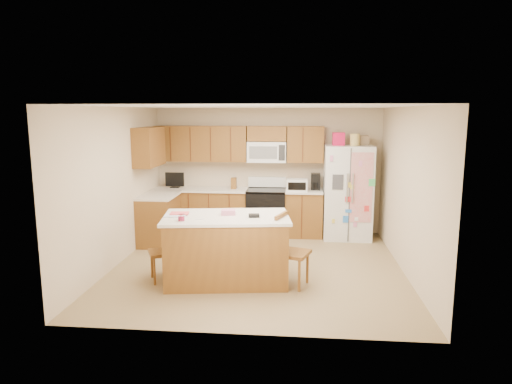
# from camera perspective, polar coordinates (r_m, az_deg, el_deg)

# --- Properties ---
(ground) EXTENTS (4.50, 4.50, 0.00)m
(ground) POSITION_cam_1_polar(r_m,az_deg,el_deg) (7.33, 0.20, -9.30)
(ground) COLOR olive
(ground) RESTS_ON ground
(room_shell) EXTENTS (4.60, 4.60, 2.52)m
(room_shell) POSITION_cam_1_polar(r_m,az_deg,el_deg) (6.99, 0.20, 1.92)
(room_shell) COLOR beige
(room_shell) RESTS_ON ground
(cabinetry) EXTENTS (3.36, 1.56, 2.15)m
(cabinetry) POSITION_cam_1_polar(r_m,az_deg,el_deg) (8.96, -5.04, 0.25)
(cabinetry) COLOR #976423
(cabinetry) RESTS_ON ground
(stove) EXTENTS (0.76, 0.65, 1.13)m
(stove) POSITION_cam_1_polar(r_m,az_deg,el_deg) (9.07, 1.29, -2.44)
(stove) COLOR black
(stove) RESTS_ON ground
(refrigerator) EXTENTS (0.90, 0.79, 2.04)m
(refrigerator) POSITION_cam_1_polar(r_m,az_deg,el_deg) (8.95, 11.36, 0.12)
(refrigerator) COLOR white
(refrigerator) RESTS_ON ground
(island) EXTENTS (1.89, 1.26, 1.06)m
(island) POSITION_cam_1_polar(r_m,az_deg,el_deg) (6.61, -3.70, -7.05)
(island) COLOR #976423
(island) RESTS_ON ground
(windsor_chair_left) EXTENTS (0.50, 0.51, 0.91)m
(windsor_chair_left) POSITION_cam_1_polar(r_m,az_deg,el_deg) (6.78, -11.43, -7.30)
(windsor_chair_left) COLOR #976423
(windsor_chair_left) RESTS_ON ground
(windsor_chair_back) EXTENTS (0.51, 0.49, 0.96)m
(windsor_chair_back) POSITION_cam_1_polar(r_m,az_deg,el_deg) (7.28, -3.22, -5.71)
(windsor_chair_back) COLOR #976423
(windsor_chair_back) RESTS_ON ground
(windsor_chair_right) EXTENTS (0.54, 0.56, 1.03)m
(windsor_chair_right) POSITION_cam_1_polar(r_m,az_deg,el_deg) (6.45, 4.41, -7.51)
(windsor_chair_right) COLOR #976423
(windsor_chair_right) RESTS_ON ground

